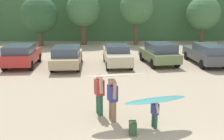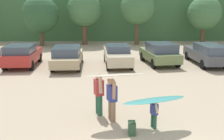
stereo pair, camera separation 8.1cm
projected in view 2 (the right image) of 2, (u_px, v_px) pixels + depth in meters
name	position (u px, v px, depth m)	size (l,w,h in m)	color
hillside_ridge	(116.00, 13.00, 36.36)	(108.00, 12.00, 6.05)	#427042
tree_center	(40.00, 15.00, 26.88)	(3.75, 3.75, 5.11)	brown
tree_left	(84.00, 10.00, 27.70)	(3.56, 3.56, 5.51)	brown
tree_center_left	(137.00, 8.00, 27.61)	(3.54, 3.54, 5.66)	brown
tree_far_right	(204.00, 13.00, 28.21)	(3.57, 3.57, 5.12)	brown
parked_car_red	(22.00, 55.00, 18.43)	(2.08, 4.03, 1.58)	#B72D28
parked_car_tan	(67.00, 56.00, 18.23)	(2.06, 4.59, 1.49)	tan
parked_car_champagne	(117.00, 55.00, 18.77)	(2.00, 4.35, 1.46)	beige
parked_car_olive_green	(160.00, 53.00, 19.06)	(2.54, 4.17, 1.59)	#6B7F4C
parked_car_dark_gray	(207.00, 53.00, 18.95)	(1.92, 4.84, 1.56)	#4C4F54
person_adult	(112.00, 97.00, 9.82)	(0.41, 0.73, 1.64)	#8C6B4C
person_child	(154.00, 112.00, 9.28)	(0.27, 0.56, 1.08)	#26593F
person_companion	(99.00, 91.00, 10.37)	(0.43, 0.71, 1.70)	#26593F
surfboard_cream	(115.00, 75.00, 9.57)	(2.28, 0.96, 0.18)	beige
surfboard_teal	(155.00, 100.00, 9.08)	(2.43, 1.37, 0.14)	teal
backpack_dropped	(132.00, 128.00, 8.88)	(0.24, 0.34, 0.45)	#2D4C33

